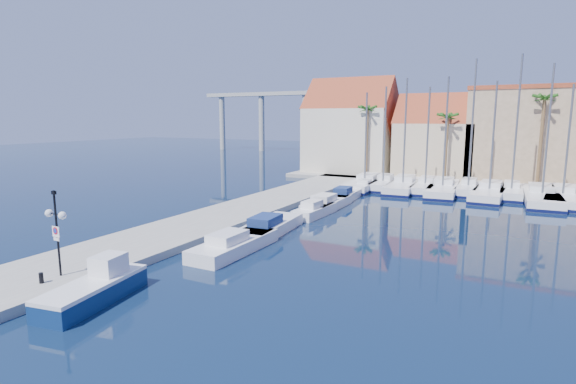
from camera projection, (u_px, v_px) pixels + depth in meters
name	position (u px, v px, depth m)	size (l,w,h in m)	color
ground	(206.00, 302.00, 20.37)	(260.00, 260.00, 0.00)	black
quay_west	(220.00, 218.00, 36.25)	(6.00, 77.00, 0.50)	gray
shore_north	(500.00, 181.00, 57.75)	(54.00, 16.00, 0.50)	gray
lamp_post	(56.00, 220.00, 21.84)	(1.46, 0.44, 4.30)	black
bollard	(41.00, 278.00, 21.23)	(0.20, 0.20, 0.51)	black
fishing_boat	(96.00, 288.00, 20.35)	(2.66, 5.66, 1.90)	navy
motorboat_west_0	(233.00, 244.00, 27.80)	(2.31, 7.08, 1.40)	white
motorboat_west_1	(269.00, 226.00, 32.40)	(2.96, 7.50, 1.40)	white
motorboat_west_2	(314.00, 210.00, 38.06)	(1.98, 5.42, 1.40)	white
motorboat_west_3	(327.00, 203.00, 41.11)	(2.30, 7.15, 1.40)	white
motorboat_west_4	(344.00, 195.00, 45.44)	(2.41, 6.32, 1.40)	white
motorboat_west_5	(365.00, 187.00, 51.03)	(2.03, 5.45, 1.40)	white
sailboat_0	(366.00, 183.00, 53.21)	(3.31, 11.32, 11.08)	white
sailboat_1	(384.00, 183.00, 52.81)	(2.69, 8.51, 11.72)	white
sailboat_2	(404.00, 185.00, 51.55)	(3.57, 11.07, 12.55)	white
sailboat_3	(426.00, 186.00, 50.73)	(2.57, 8.82, 11.56)	white
sailboat_4	(443.00, 188.00, 49.34)	(3.67, 11.24, 12.51)	white
sailboat_5	(469.00, 188.00, 49.31)	(2.15, 8.09, 14.33)	white
sailboat_6	(490.00, 192.00, 46.97)	(3.43, 11.24, 11.89)	white
sailboat_7	(511.00, 191.00, 47.04)	(2.34, 8.22, 14.52)	white
sailboat_8	(541.00, 196.00, 44.44)	(3.68, 12.15, 13.28)	white
sailboat_9	(563.00, 197.00, 44.11)	(3.86, 11.35, 11.36)	white
building_0	(351.00, 130.00, 64.98)	(12.30, 9.00, 13.50)	beige
building_1	(436.00, 140.00, 59.70)	(10.30, 8.00, 11.00)	beige
building_2	(530.00, 134.00, 55.40)	(14.20, 10.20, 11.50)	#997E5E
palm_0	(368.00, 111.00, 58.36)	(2.60, 2.60, 10.15)	brown
palm_1	(448.00, 119.00, 53.95)	(2.60, 2.60, 9.15)	brown
palm_2	(544.00, 101.00, 49.08)	(2.60, 2.60, 11.15)	brown
viaduct	(286.00, 109.00, 108.25)	(48.00, 2.20, 14.45)	#9E9E99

